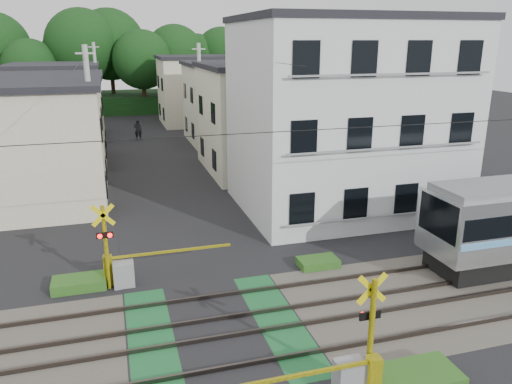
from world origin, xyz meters
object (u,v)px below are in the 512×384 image
object	(u,v)px
crossing_signal_near	(354,369)
pedestrian	(138,130)
apartment_block	(344,116)
crossing_signal_far	(121,267)

from	to	relation	value
crossing_signal_near	pedestrian	size ratio (longest dim) A/B	2.67
crossing_signal_near	apartment_block	world-z (taller)	apartment_block
apartment_block	crossing_signal_near	bearing A→B (deg)	-114.22
crossing_signal_near	apartment_block	distance (m)	14.95
crossing_signal_near	pedestrian	bearing A→B (deg)	94.94
apartment_block	pedestrian	world-z (taller)	apartment_block
crossing_signal_near	apartment_block	bearing A→B (deg)	65.78
crossing_signal_far	pedestrian	world-z (taller)	crossing_signal_far
crossing_signal_far	apartment_block	bearing A→B (deg)	27.78
pedestrian	crossing_signal_near	bearing A→B (deg)	105.58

